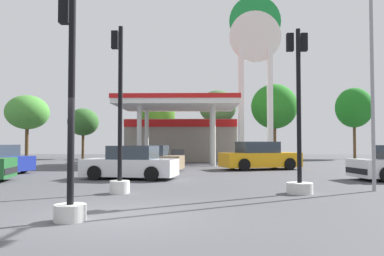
# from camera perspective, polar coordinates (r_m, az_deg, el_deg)

# --- Properties ---
(ground_plane) EXTENTS (90.00, 90.00, 0.00)m
(ground_plane) POSITION_cam_1_polar(r_m,az_deg,el_deg) (8.63, -11.58, -12.71)
(ground_plane) COLOR #47474C
(ground_plane) RESTS_ON ground
(gas_station) EXTENTS (9.36, 13.08, 4.79)m
(gas_station) POSITION_cam_1_polar(r_m,az_deg,el_deg) (33.72, -1.56, -1.15)
(gas_station) COLOR gray
(gas_station) RESTS_ON ground
(station_pole_sign) EXTENTS (4.18, 0.56, 13.56)m
(station_pole_sign) POSITION_cam_1_polar(r_m,az_deg,el_deg) (32.18, 9.32, 10.63)
(station_pole_sign) COLOR white
(station_pole_sign) RESTS_ON ground
(car_1) EXTENTS (4.29, 2.39, 1.45)m
(car_1) POSITION_cam_1_polar(r_m,az_deg,el_deg) (17.14, -9.08, -5.25)
(car_1) COLOR black
(car_1) RESTS_ON ground
(car_2) EXTENTS (4.20, 2.25, 1.44)m
(car_2) POSITION_cam_1_polar(r_m,az_deg,el_deg) (21.76, -6.61, -4.63)
(car_2) COLOR black
(car_2) RESTS_ON ground
(car_3) EXTENTS (4.95, 3.15, 1.65)m
(car_3) POSITION_cam_1_polar(r_m,az_deg,el_deg) (23.29, 9.94, -4.22)
(car_3) COLOR black
(car_3) RESTS_ON ground
(traffic_signal_0) EXTENTS (0.81, 0.81, 5.18)m
(traffic_signal_0) POSITION_cam_1_polar(r_m,az_deg,el_deg) (12.54, 15.51, -1.88)
(traffic_signal_0) COLOR silver
(traffic_signal_0) RESTS_ON ground
(traffic_signal_1) EXTENTS (0.64, 0.67, 5.27)m
(traffic_signal_1) POSITION_cam_1_polar(r_m,az_deg,el_deg) (12.36, -10.69, -1.77)
(traffic_signal_1) COLOR silver
(traffic_signal_1) RESTS_ON ground
(traffic_signal_2) EXTENTS (0.65, 0.68, 4.75)m
(traffic_signal_2) POSITION_cam_1_polar(r_m,az_deg,el_deg) (8.25, -17.59, -2.54)
(traffic_signal_2) COLOR silver
(traffic_signal_2) RESTS_ON ground
(tree_0) EXTENTS (4.25, 4.25, 6.32)m
(tree_0) POSITION_cam_1_polar(r_m,az_deg,el_deg) (41.85, -23.15, 2.13)
(tree_0) COLOR brown
(tree_0) RESTS_ON ground
(tree_1) EXTENTS (3.06, 3.06, 5.00)m
(tree_1) POSITION_cam_1_polar(r_m,az_deg,el_deg) (39.85, -15.77, 0.84)
(tree_1) COLOR brown
(tree_1) RESTS_ON ground
(tree_2) EXTENTS (3.71, 3.71, 6.43)m
(tree_2) POSITION_cam_1_polar(r_m,az_deg,el_deg) (40.07, -5.17, 1.98)
(tree_2) COLOR brown
(tree_2) RESTS_ON ground
(tree_3) EXTENTS (3.67, 3.67, 6.72)m
(tree_3) POSITION_cam_1_polar(r_m,az_deg,el_deg) (37.89, 3.81, 3.11)
(tree_3) COLOR brown
(tree_3) RESTS_ON ground
(tree_4) EXTENTS (4.50, 4.50, 7.34)m
(tree_4) POSITION_cam_1_polar(r_m,az_deg,el_deg) (38.72, 12.05, 3.11)
(tree_4) COLOR brown
(tree_4) RESTS_ON ground
(tree_5) EXTENTS (3.61, 3.61, 7.05)m
(tree_5) POSITION_cam_1_polar(r_m,az_deg,el_deg) (41.69, 22.81, 2.76)
(tree_5) COLOR brown
(tree_5) RESTS_ON ground
(corner_streetlamp) EXTENTS (0.24, 1.48, 7.85)m
(corner_streetlamp) POSITION_cam_1_polar(r_m,az_deg,el_deg) (14.18, 25.33, 10.50)
(corner_streetlamp) COLOR gray
(corner_streetlamp) RESTS_ON ground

